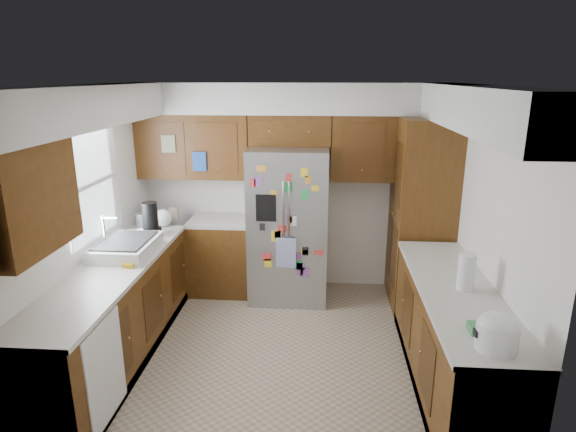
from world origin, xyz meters
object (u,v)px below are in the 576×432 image
at_px(fridge, 289,225).
at_px(paper_towel, 466,272).
at_px(rice_cooker, 498,331).
at_px(pantry, 421,214).

distance_m(fridge, paper_towel, 2.31).
bearing_deg(fridge, paper_towel, -47.85).
bearing_deg(rice_cooker, fridge, 120.13).
bearing_deg(paper_towel, fridge, 132.15).
distance_m(fridge, rice_cooker, 2.99).
height_order(pantry, paper_towel, pantry).
relative_size(pantry, paper_towel, 7.12).
bearing_deg(paper_towel, rice_cooker, -93.01).
distance_m(rice_cooker, paper_towel, 0.88).
relative_size(pantry, rice_cooker, 7.85).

